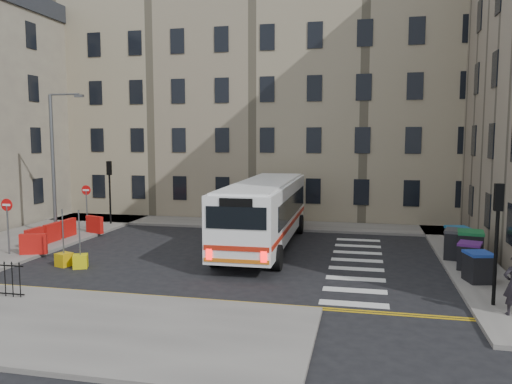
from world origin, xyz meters
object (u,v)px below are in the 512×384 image
at_px(streetlamp, 53,163).
at_px(bollard_yellow, 64,260).
at_px(wheelie_bin_e, 458,240).
at_px(bollard_chevron, 81,261).
at_px(bus, 264,210).
at_px(wheelie_bin_b, 470,256).
at_px(wheelie_bin_c, 470,246).
at_px(wheelie_bin_a, 478,267).
at_px(wheelie_bin_d, 457,244).

height_order(streetlamp, bollard_yellow, streetlamp).
relative_size(wheelie_bin_e, bollard_chevron, 2.24).
xyz_separation_m(bus, wheelie_bin_e, (9.62, 0.12, -1.18)).
distance_m(streetlamp, wheelie_bin_e, 22.09).
bearing_deg(wheelie_bin_b, bollard_chevron, -152.10).
height_order(wheelie_bin_c, bollard_chevron, wheelie_bin_c).
height_order(wheelie_bin_a, bollard_yellow, wheelie_bin_a).
bearing_deg(wheelie_bin_c, wheelie_bin_d, 148.88).
bearing_deg(wheelie_bin_a, wheelie_bin_c, 70.49).
height_order(bollard_yellow, bollard_chevron, same).
bearing_deg(wheelie_bin_d, bus, -172.10).
distance_m(wheelie_bin_c, bollard_yellow, 18.40).
relative_size(bus, bollard_yellow, 21.04).
height_order(wheelie_bin_a, wheelie_bin_b, wheelie_bin_a).
bearing_deg(wheelie_bin_d, wheelie_bin_b, -69.63).
distance_m(wheelie_bin_d, wheelie_bin_e, 1.27).
relative_size(wheelie_bin_d, wheelie_bin_e, 1.10).
xyz_separation_m(bus, bollard_chevron, (-7.15, -5.86, -1.67)).
bearing_deg(bus, streetlamp, -179.77).
bearing_deg(bollard_chevron, bus, 39.35).
xyz_separation_m(wheelie_bin_b, wheelie_bin_e, (0.07, 3.12, 0.06)).
bearing_deg(wheelie_bin_e, wheelie_bin_a, -103.36).
bearing_deg(wheelie_bin_a, streetlamp, 154.07).
xyz_separation_m(wheelie_bin_e, bollard_yellow, (-17.66, -5.86, -0.49)).
relative_size(wheelie_bin_b, wheelie_bin_c, 0.90).
distance_m(wheelie_bin_e, bollard_yellow, 18.62).
bearing_deg(bus, wheelie_bin_e, -0.20).
xyz_separation_m(wheelie_bin_e, bollard_chevron, (-16.77, -5.98, -0.49)).
distance_m(streetlamp, wheelie_bin_b, 22.20).
xyz_separation_m(streetlamp, wheelie_bin_a, (21.69, -4.69, -3.59)).
relative_size(wheelie_bin_c, bollard_chevron, 2.37).
xyz_separation_m(streetlamp, bollard_chevron, (5.02, -5.62, -4.04)).
relative_size(bus, wheelie_bin_c, 8.86).
bearing_deg(bollard_yellow, wheelie_bin_e, 18.36).
bearing_deg(bollard_yellow, bollard_chevron, -7.45).
relative_size(wheelie_bin_d, bollard_yellow, 2.46).
xyz_separation_m(wheelie_bin_d, bollard_chevron, (-16.52, -4.74, -0.54)).
relative_size(streetlamp, bus, 0.64).
relative_size(wheelie_bin_a, bollard_chevron, 2.09).
distance_m(streetlamp, bollard_yellow, 7.98).
xyz_separation_m(wheelie_bin_a, bollard_yellow, (-17.55, -0.82, -0.44)).
xyz_separation_m(streetlamp, wheelie_bin_e, (21.80, 0.36, -3.54)).
bearing_deg(wheelie_bin_e, bollard_yellow, -173.77).
xyz_separation_m(bus, wheelie_bin_c, (9.86, -1.53, -1.11)).
xyz_separation_m(bus, wheelie_bin_a, (9.52, -4.93, -1.23)).
xyz_separation_m(wheelie_bin_a, wheelie_bin_d, (-0.14, 3.80, 0.10)).
distance_m(wheelie_bin_d, bollard_yellow, 18.02).
bearing_deg(wheelie_bin_d, wheelie_bin_c, -25.20).
bearing_deg(bollard_chevron, streetlamp, 131.80).
height_order(streetlamp, wheelie_bin_d, streetlamp).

